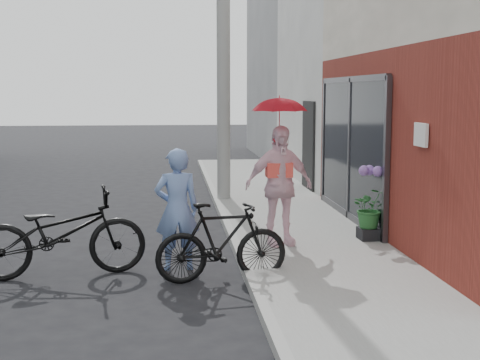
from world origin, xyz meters
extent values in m
plane|color=black|center=(0.00, 0.00, 0.00)|extent=(80.00, 80.00, 0.00)
cube|color=gray|center=(2.10, 2.00, 0.06)|extent=(2.20, 24.00, 0.12)
cube|color=#9E9E99|center=(0.94, 2.00, 0.06)|extent=(0.12, 24.00, 0.12)
cube|color=black|center=(3.16, 3.50, 1.36)|extent=(0.06, 3.80, 2.40)
cube|color=white|center=(3.16, 0.20, 1.82)|extent=(0.04, 0.40, 0.30)
cube|color=white|center=(7.20, 9.00, 3.50)|extent=(8.00, 6.00, 7.00)
cube|color=gray|center=(7.20, 16.00, 3.50)|extent=(8.00, 8.00, 7.00)
cylinder|color=#9E9E99|center=(1.10, 6.00, 3.50)|extent=(0.28, 0.28, 7.00)
imported|color=#6F8CC5|center=(0.05, 0.74, 0.82)|extent=(0.62, 0.43, 1.63)
imported|color=black|center=(-1.44, 0.55, 0.57)|extent=(2.27, 1.16, 1.14)
imported|color=black|center=(0.60, 0.12, 0.50)|extent=(1.73, 0.72, 1.01)
imported|color=white|center=(1.55, 1.54, 1.00)|extent=(1.10, 0.65, 1.76)
imported|color=red|center=(1.55, 1.54, 2.22)|extent=(0.77, 0.77, 0.68)
cube|color=black|center=(3.00, 1.74, 0.21)|extent=(0.35, 0.35, 0.18)
imported|color=#26612B|center=(3.00, 1.74, 0.61)|extent=(0.56, 0.49, 0.63)
camera|label=1|loc=(-0.03, -8.02, 2.37)|focal=50.00mm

